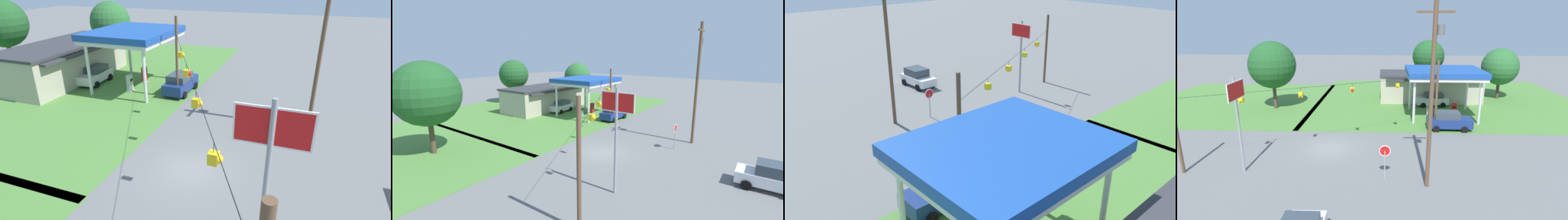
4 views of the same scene
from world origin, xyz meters
TOP-DOWN VIEW (x-y plane):
  - ground_plane at (0.00, 0.00)m, footprint 160.00×160.00m
  - grass_verge_station_corner at (13.40, 18.09)m, footprint 36.00×28.00m
  - gas_station_canopy at (11.40, 9.94)m, footprint 8.38×7.04m
  - gas_station_store at (11.03, 18.07)m, footprint 13.99×6.66m
  - fuel_pump_near at (9.97, 9.94)m, footprint 0.71×0.56m
  - fuel_pump_far at (12.83, 9.94)m, footprint 0.71×0.56m
  - car_at_pumps_front at (11.32, 5.30)m, footprint 4.52×2.16m
  - car_at_pumps_rear at (10.97, 14.59)m, footprint 4.27×2.37m
  - car_on_crossroad at (0.93, -12.99)m, footprint 2.13×4.07m
  - stop_sign_roadside at (4.84, -5.24)m, footprint 0.80×0.08m
  - stop_sign_overhead at (-5.49, -4.61)m, footprint 0.22×2.34m
  - utility_pole_main at (7.71, -6.17)m, footprint 2.20×0.44m
  - signal_span_gantry at (0.00, -0.01)m, footprint 20.06×10.24m
  - tree_behind_station at (11.90, 26.87)m, footprint 5.28×5.28m
  - tree_west_verge at (-9.21, 12.49)m, footprint 5.80×5.80m
  - tree_far_back at (20.97, 19.08)m, footprint 5.14×5.14m

SIDE VIEW (x-z plane):
  - ground_plane at x=0.00m, z-range 0.00..0.00m
  - grass_verge_station_corner at x=13.40m, z-range 0.00..0.04m
  - fuel_pump_near at x=9.97m, z-range -0.04..1.58m
  - fuel_pump_far at x=12.83m, z-range -0.04..1.58m
  - car_at_pumps_rear at x=10.97m, z-range 0.04..1.80m
  - car_on_crossroad at x=0.93m, z-range 0.01..1.90m
  - car_at_pumps_front at x=11.32m, z-range 0.03..1.92m
  - stop_sign_roadside at x=4.84m, z-range 0.56..3.06m
  - gas_station_store at x=11.03m, z-range 0.02..3.86m
  - signal_span_gantry at x=0.00m, z-range 0.36..7.50m
  - tree_far_back at x=20.97m, z-range 1.02..8.22m
  - gas_station_canopy at x=11.40m, z-range 2.27..7.84m
  - stop_sign_overhead at x=-5.49m, z-range 1.58..8.63m
  - tree_behind_station at x=11.90m, z-range 1.29..9.18m
  - tree_west_verge at x=-9.21m, z-range 1.33..9.82m
  - utility_pole_main at x=7.71m, z-range 0.65..12.64m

